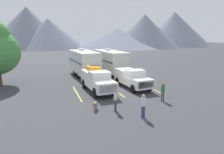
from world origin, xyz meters
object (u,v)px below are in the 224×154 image
pickup_truck_b (132,78)px  person_c (163,91)px  person_a (115,98)px  camper_trailer_a (84,62)px  dog (95,104)px  pickup_truck_a (97,80)px  camper_trailer_b (111,61)px  person_b (143,104)px

pickup_truck_b → person_c: size_ratio=3.42×
person_a → person_c: person_a is taller
camper_trailer_a → dog: (-1.64, -13.13, -1.55)m
camper_trailer_a → dog: camper_trailer_a is taller
pickup_truck_a → pickup_truck_b: pickup_truck_a is taller
camper_trailer_b → person_b: camper_trailer_b is taller
person_c → dog: person_c is taller
camper_trailer_b → pickup_truck_b: bearing=-91.8°
pickup_truck_b → dog: pickup_truck_b is taller
person_c → person_b: bearing=-139.7°
person_b → person_c: (3.25, 2.76, -0.03)m
person_c → pickup_truck_b: bearing=96.7°
person_c → dog: 6.07m
camper_trailer_a → camper_trailer_b: (4.05, 0.68, -0.06)m
pickup_truck_a → dog: (-1.48, -5.13, -0.76)m
person_a → dog: size_ratio=2.21×
pickup_truck_a → dog: 5.39m
camper_trailer_b → person_b: bearing=-100.1°
camper_trailer_b → person_a: 15.18m
person_a → pickup_truck_b: bearing=56.5°
person_b → pickup_truck_b: bearing=71.5°
person_c → dog: (-6.04, -0.23, -0.50)m
pickup_truck_a → dog: pickup_truck_a is taller
camper_trailer_a → person_b: camper_trailer_a is taller
pickup_truck_b → person_b: pickup_truck_b is taller
camper_trailer_a → person_b: 15.74m
pickup_truck_a → dog: size_ratio=7.47×
camper_trailer_a → dog: bearing=-97.1°
person_a → dog: person_a is taller
camper_trailer_a → dog: size_ratio=11.28×
pickup_truck_a → camper_trailer_a: size_ratio=0.66×
camper_trailer_a → person_c: 13.67m
pickup_truck_a → camper_trailer_b: 9.68m
camper_trailer_a → person_b: size_ratio=5.26×
person_a → person_c: bearing=11.6°
pickup_truck_a → person_b: bearing=-80.3°
pickup_truck_a → person_a: pickup_truck_a is taller
person_b → dog: bearing=137.8°
pickup_truck_b → person_a: pickup_truck_b is taller
person_b → dog: size_ratio=2.15×
pickup_truck_b → person_a: (-4.04, -6.11, -0.07)m
pickup_truck_b → person_a: size_ratio=3.20×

